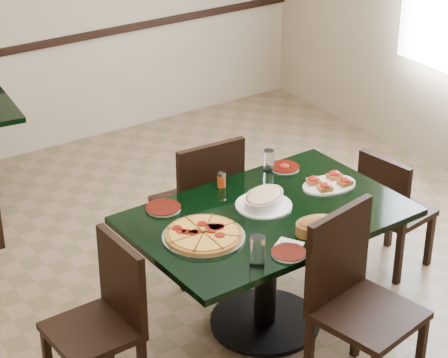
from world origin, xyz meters
TOP-DOWN VIEW (x-y plane):
  - floor at (0.00, 0.00)m, footprint 5.50×5.50m
  - room_shell at (1.02, 1.73)m, footprint 5.50×5.50m
  - main_table at (0.12, -0.24)m, footprint 1.54×1.02m
  - chair_far at (0.11, 0.41)m, footprint 0.47×0.47m
  - chair_near at (0.18, -0.91)m, footprint 0.55×0.55m
  - chair_right at (1.13, -0.19)m, footprint 0.43×0.43m
  - chair_left at (-0.91, -0.27)m, footprint 0.43×0.43m
  - pepperoni_pizza at (-0.32, -0.27)m, footprint 0.44×0.44m
  - lasagna_casserole at (0.14, -0.17)m, footprint 0.34×0.32m
  - bread_basket at (0.21, -0.55)m, footprint 0.26×0.20m
  - bruschetta_platter at (0.60, -0.19)m, footprint 0.36×0.27m
  - side_plate_near at (-0.05, -0.65)m, footprint 0.18×0.18m
  - side_plate_far_r at (0.53, 0.14)m, footprint 0.18×0.18m
  - side_plate_far_l at (-0.34, 0.12)m, footprint 0.20×0.20m
  - napkin_setting at (-0.00, -0.59)m, footprint 0.18×0.18m
  - water_glass_a at (0.43, 0.17)m, footprint 0.06×0.06m
  - water_glass_b at (-0.24, -0.64)m, footprint 0.08×0.08m
  - pepper_shaker at (0.08, 0.16)m, footprint 0.05×0.05m

SIDE VIEW (x-z plane):
  - floor at x=0.00m, z-range 0.00..0.00m
  - chair_right at x=1.13m, z-range 0.04..0.86m
  - chair_left at x=-0.91m, z-range 0.05..0.94m
  - chair_far at x=0.11m, z-range 0.06..1.02m
  - main_table at x=0.12m, z-range 0.19..0.94m
  - chair_near at x=0.18m, z-range 0.07..1.07m
  - napkin_setting at x=0.00m, z-range 0.75..0.76m
  - side_plate_far_l at x=-0.34m, z-range 0.75..0.77m
  - side_plate_near at x=-0.05m, z-range 0.75..0.77m
  - side_plate_far_r at x=0.53m, z-range 0.74..0.77m
  - pepperoni_pizza at x=-0.32m, z-range 0.75..0.79m
  - bruschetta_platter at x=0.60m, z-range 0.75..0.80m
  - bread_basket at x=0.21m, z-range 0.74..0.84m
  - pepper_shaker at x=0.08m, z-range 0.75..0.84m
  - lasagna_casserole at x=0.14m, z-range 0.75..0.84m
  - water_glass_a at x=0.43m, z-range 0.75..0.89m
  - water_glass_b at x=-0.24m, z-range 0.75..0.91m
  - room_shell at x=1.02m, z-range -1.58..3.92m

